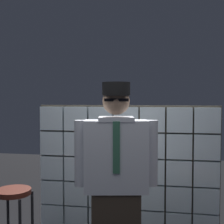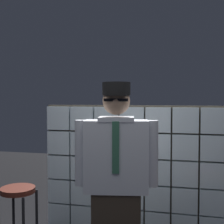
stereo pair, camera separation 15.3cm
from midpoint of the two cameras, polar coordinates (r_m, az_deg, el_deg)
glass_block_wall at (r=3.74m, az=4.96°, el=-10.87°), size 2.19×0.10×1.57m
standing_person at (r=2.64m, az=2.51°, el=-13.11°), size 0.71×0.34×1.77m
bar_stool at (r=3.27m, az=-15.86°, el=-16.68°), size 0.34×0.34×0.75m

